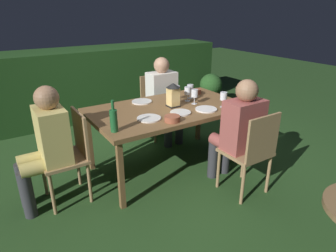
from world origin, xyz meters
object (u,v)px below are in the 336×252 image
object	(u,v)px
lantern_centerpiece	(173,94)
potted_plant_by_hedge	(211,88)
bowl_bread	(197,91)
plate_a	(149,118)
plate_c	(181,113)
plate_d	(206,109)
dining_table	(168,112)
chair_side_left_b	(251,150)
bowl_olives	(172,118)
chair_head_near	(70,152)
wine_glass_b	(190,89)
green_bottle_on_table	(114,120)
wine_glass_e	(188,91)
person_in_mustard	(46,143)
wine_glass_c	(195,94)
wine_glass_d	(177,90)
chair_side_right_b	(157,103)
plate_b	(142,102)
person_in_cream	(164,96)
wine_glass_a	(224,97)
person_in_rust	(238,129)

from	to	relation	value
lantern_centerpiece	potted_plant_by_hedge	world-z (taller)	lantern_centerpiece
bowl_bread	plate_a	bearing A→B (deg)	-153.82
plate_c	plate_d	world-z (taller)	same
dining_table	bowl_bread	xyz separation A→B (m)	(0.61, 0.27, 0.08)
chair_side_left_b	bowl_olives	distance (m)	0.82
chair_head_near	wine_glass_b	distance (m)	1.56
green_bottle_on_table	wine_glass_e	bearing A→B (deg)	19.68
plate_c	plate_d	xyz separation A→B (m)	(0.29, -0.06, 0.00)
person_in_mustard	wine_glass_c	xyz separation A→B (m)	(1.62, -0.05, 0.22)
lantern_centerpiece	bowl_bread	bearing A→B (deg)	26.56
wine_glass_b	bowl_bread	size ratio (longest dim) A/B	1.47
dining_table	person_in_mustard	distance (m)	1.29
green_bottle_on_table	wine_glass_e	distance (m)	1.15
plate_d	bowl_olives	world-z (taller)	bowl_olives
green_bottle_on_table	wine_glass_d	size ratio (longest dim) A/B	1.72
chair_head_near	bowl_bread	distance (m)	1.75
wine_glass_e	plate_c	world-z (taller)	wine_glass_e
chair_side_left_b	green_bottle_on_table	bearing A→B (deg)	153.08
dining_table	chair_side_left_b	xyz separation A→B (m)	(0.38, -0.89, -0.20)
chair_head_near	green_bottle_on_table	bearing A→B (deg)	-42.51
chair_side_left_b	wine_glass_b	distance (m)	1.10
chair_side_right_b	plate_c	world-z (taller)	chair_side_right_b
chair_side_right_b	green_bottle_on_table	distance (m)	1.70
plate_b	plate_d	size ratio (longest dim) A/B	0.99
chair_side_left_b	plate_c	distance (m)	0.80
wine_glass_d	wine_glass_e	world-z (taller)	same
lantern_centerpiece	wine_glass_b	bearing A→B (deg)	23.65
plate_a	bowl_bread	size ratio (longest dim) A/B	2.09
person_in_cream	wine_glass_d	distance (m)	0.57
wine_glass_d	potted_plant_by_hedge	size ratio (longest dim) A/B	0.28
lantern_centerpiece	potted_plant_by_hedge	xyz separation A→B (m)	(1.88, 1.54, -0.55)
wine_glass_a	chair_side_right_b	bearing A→B (deg)	96.45
wine_glass_c	plate_c	bearing A→B (deg)	-150.59
person_in_mustard	potted_plant_by_hedge	size ratio (longest dim) A/B	1.88
plate_d	potted_plant_by_hedge	size ratio (longest dim) A/B	0.38
wine_glass_c	potted_plant_by_hedge	bearing A→B (deg)	44.42
plate_d	lantern_centerpiece	bearing A→B (deg)	128.96
plate_d	person_in_cream	bearing A→B (deg)	85.28
wine_glass_c	plate_d	xyz separation A→B (m)	(-0.02, -0.24, -0.11)
wine_glass_b	bowl_olives	xyz separation A→B (m)	(-0.61, -0.53, -0.09)
wine_glass_d	plate_c	xyz separation A→B (m)	(-0.24, -0.42, -0.11)
wine_glass_d	bowl_olives	world-z (taller)	wine_glass_d
wine_glass_c	bowl_bread	xyz separation A→B (m)	(0.29, 0.32, -0.09)
wine_glass_a	bowl_bread	distance (m)	0.60
plate_c	chair_side_right_b	bearing A→B (deg)	71.48
chair_side_left_b	wine_glass_e	distance (m)	1.04
potted_plant_by_hedge	bowl_olives	bearing A→B (deg)	-138.14
person_in_rust	potted_plant_by_hedge	world-z (taller)	person_in_rust
wine_glass_a	plate_b	bearing A→B (deg)	136.38
wine_glass_d	wine_glass_a	bearing A→B (deg)	-61.29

